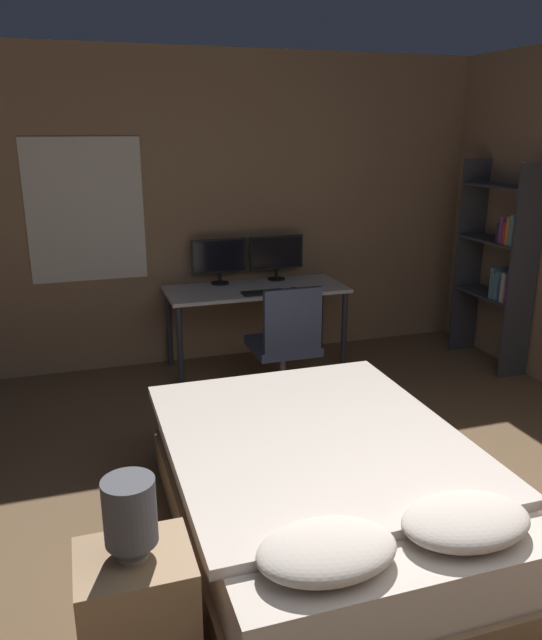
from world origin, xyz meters
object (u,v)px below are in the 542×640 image
object	(u,v)px
bed	(321,491)
computer_mouse	(293,289)
monitor_right	(276,255)
office_chair	(285,353)
keyboard	(263,293)
bookshelf	(502,258)
desk	(256,297)
bedside_lamp	(130,512)
monitor_left	(220,258)
nightstand	(138,617)

from	to	relation	value
bed	computer_mouse	bearing A→B (deg)	73.92
monitor_right	office_chair	size ratio (longest dim) A/B	0.53
keyboard	office_chair	distance (m)	0.62
bed	bookshelf	distance (m)	3.11
keyboard	computer_mouse	xyz separation A→B (m)	(0.27, 0.00, 0.01)
bed	office_chair	world-z (taller)	office_chair
desk	monitor_right	bearing A→B (deg)	40.49
bedside_lamp	monitor_left	world-z (taller)	monitor_left
nightstand	keyboard	distance (m)	3.18
nightstand	monitor_right	size ratio (longest dim) A/B	1.10
keyboard	bookshelf	world-z (taller)	bookshelf
bedside_lamp	bookshelf	bearing A→B (deg)	35.59
bedside_lamp	keyboard	xyz separation A→B (m)	(1.37, 2.83, 0.00)
keyboard	bookshelf	xyz separation A→B (m)	(2.04, -0.39, 0.24)
monitor_right	bedside_lamp	bearing A→B (deg)	-116.54
bed	nightstand	size ratio (longest dim) A/B	3.79
desk	monitor_left	distance (m)	0.47
computer_mouse	office_chair	world-z (taller)	office_chair
bed	nightstand	distance (m)	1.17
nightstand	desk	world-z (taller)	desk
bed	keyboard	bearing A→B (deg)	80.46
monitor_right	computer_mouse	size ratio (longest dim) A/B	7.12
office_chair	nightstand	bearing A→B (deg)	-121.00
desk	monitor_left	xyz separation A→B (m)	(-0.26, 0.23, 0.32)
bed	desk	size ratio (longest dim) A/B	1.34
computer_mouse	desk	bearing A→B (deg)	140.37
bed	desk	bearing A→B (deg)	81.31
keyboard	monitor_right	bearing A→B (deg)	59.46
desk	keyboard	size ratio (longest dim) A/B	4.36
monitor_right	desk	bearing A→B (deg)	-139.51
computer_mouse	bed	bearing A→B (deg)	-106.08
bedside_lamp	bed	bearing A→B (deg)	31.06
bed	office_chair	xyz separation A→B (m)	(0.40, 1.72, 0.11)
keyboard	office_chair	bearing A→B (deg)	-87.62
bed	nightstand	bearing A→B (deg)	-148.94
nightstand	bed	bearing A→B (deg)	31.06
bedside_lamp	office_chair	world-z (taller)	office_chair
monitor_right	office_chair	bearing A→B (deg)	-104.23
bedside_lamp	desk	world-z (taller)	bedside_lamp
keyboard	bookshelf	bearing A→B (deg)	-10.87
bedside_lamp	monitor_right	xyz separation A→B (m)	(1.64, 3.28, 0.23)
bed	desk	distance (m)	2.51
desk	bookshelf	size ratio (longest dim) A/B	0.86
desk	monitor_right	distance (m)	0.47
monitor_right	office_chair	world-z (taller)	monitor_right
bed	computer_mouse	distance (m)	2.37
bedside_lamp	monitor_left	size ratio (longest dim) A/B	0.63
bedside_lamp	keyboard	size ratio (longest dim) A/B	0.88
bedside_lamp	monitor_left	bearing A→B (deg)	71.30
monitor_right	bookshelf	world-z (taller)	bookshelf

